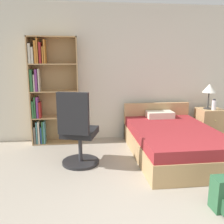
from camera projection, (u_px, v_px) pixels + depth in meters
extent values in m
cube|color=silver|center=(131.00, 73.00, 4.93)|extent=(9.00, 0.06, 2.60)
cube|color=tan|center=(31.00, 92.00, 4.55)|extent=(0.02, 0.28, 1.97)
cube|color=tan|center=(78.00, 91.00, 4.65)|extent=(0.02, 0.28, 1.97)
cube|color=#A48256|center=(55.00, 91.00, 4.73)|extent=(0.87, 0.01, 1.97)
cube|color=tan|center=(57.00, 142.00, 4.81)|extent=(0.83, 0.26, 0.02)
cube|color=#665B51|center=(35.00, 135.00, 4.70)|extent=(0.04, 0.21, 0.32)
cube|color=teal|center=(37.00, 132.00, 4.69)|extent=(0.02, 0.21, 0.41)
cube|color=beige|center=(39.00, 132.00, 4.70)|extent=(0.03, 0.20, 0.42)
cube|color=navy|center=(42.00, 135.00, 4.71)|extent=(0.02, 0.21, 0.31)
cube|color=#2D6638|center=(43.00, 132.00, 4.71)|extent=(0.02, 0.21, 0.42)
cube|color=teal|center=(45.00, 132.00, 4.70)|extent=(0.03, 0.19, 0.42)
cube|color=tan|center=(56.00, 117.00, 4.70)|extent=(0.83, 0.26, 0.02)
cube|color=#2D6638|center=(33.00, 109.00, 4.58)|extent=(0.03, 0.18, 0.31)
cube|color=#2D6638|center=(36.00, 107.00, 4.60)|extent=(0.03, 0.21, 0.39)
cube|color=#7A387F|center=(38.00, 107.00, 4.59)|extent=(0.04, 0.18, 0.39)
cube|color=maroon|center=(40.00, 110.00, 4.60)|extent=(0.03, 0.19, 0.29)
cube|color=tan|center=(54.00, 91.00, 4.60)|extent=(0.83, 0.26, 0.02)
cube|color=#2D6638|center=(32.00, 80.00, 4.47)|extent=(0.04, 0.17, 0.39)
cube|color=beige|center=(35.00, 83.00, 4.49)|extent=(0.02, 0.20, 0.30)
cube|color=#7A387F|center=(37.00, 80.00, 4.47)|extent=(0.04, 0.16, 0.39)
cube|color=beige|center=(39.00, 80.00, 4.49)|extent=(0.02, 0.19, 0.40)
cube|color=tan|center=(53.00, 64.00, 4.50)|extent=(0.83, 0.26, 0.02)
cube|color=beige|center=(30.00, 54.00, 4.36)|extent=(0.04, 0.16, 0.34)
cube|color=beige|center=(33.00, 55.00, 4.38)|extent=(0.04, 0.17, 0.28)
cube|color=orange|center=(36.00, 52.00, 4.39)|extent=(0.04, 0.20, 0.39)
cube|color=orange|center=(38.00, 51.00, 4.38)|extent=(0.02, 0.19, 0.44)
cube|color=maroon|center=(40.00, 53.00, 4.39)|extent=(0.04, 0.18, 0.37)
cube|color=orange|center=(43.00, 55.00, 4.41)|extent=(0.02, 0.19, 0.29)
cube|color=orange|center=(45.00, 52.00, 4.42)|extent=(0.03, 0.22, 0.41)
cube|color=tan|center=(52.00, 37.00, 4.40)|extent=(0.87, 0.28, 0.02)
cube|color=tan|center=(174.00, 147.00, 4.11)|extent=(1.30, 2.04, 0.31)
cube|color=maroon|center=(174.00, 133.00, 4.06)|extent=(1.28, 2.00, 0.16)
cube|color=tan|center=(156.00, 121.00, 5.02)|extent=(1.30, 0.08, 0.72)
cube|color=silver|center=(160.00, 115.00, 4.78)|extent=(0.50, 0.30, 0.12)
cylinder|color=#232326|center=(81.00, 162.00, 3.85)|extent=(0.57, 0.57, 0.04)
cylinder|color=#333338|center=(80.00, 148.00, 3.81)|extent=(0.06, 0.06, 0.41)
cube|color=black|center=(80.00, 132.00, 3.75)|extent=(0.60, 0.60, 0.10)
cube|color=black|center=(73.00, 114.00, 3.41)|extent=(0.44, 0.21, 0.59)
cube|color=tan|center=(209.00, 124.00, 4.97)|extent=(0.45, 0.43, 0.61)
sphere|color=tan|center=(215.00, 121.00, 4.73)|extent=(0.02, 0.02, 0.02)
cylinder|color=#333333|center=(208.00, 108.00, 4.91)|extent=(0.17, 0.17, 0.02)
cylinder|color=#333333|center=(208.00, 100.00, 4.88)|extent=(0.02, 0.02, 0.30)
cone|color=white|center=(209.00, 88.00, 4.83)|extent=(0.26, 0.26, 0.17)
cylinder|color=silver|center=(214.00, 105.00, 4.79)|extent=(0.08, 0.08, 0.19)
cylinder|color=#2D2D33|center=(214.00, 100.00, 4.76)|extent=(0.05, 0.05, 0.02)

